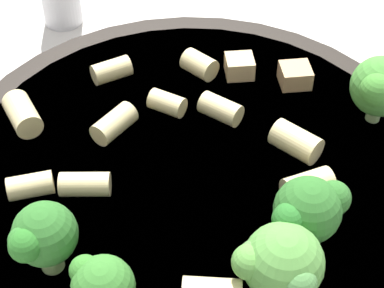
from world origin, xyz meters
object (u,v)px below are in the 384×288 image
(broccoli_floret_1, at_px, (380,87))
(rigatoni_7, at_px, (296,142))
(rigatoni_0, at_px, (22,114))
(broccoli_floret_3, at_px, (279,264))
(rigatoni_4, at_px, (114,124))
(chicken_chunk_0, at_px, (239,66))
(pasta_bowl, at_px, (192,171))
(rigatoni_10, at_px, (167,103))
(broccoli_floret_0, at_px, (101,286))
(rigatoni_3, at_px, (221,109))
(rigatoni_2, at_px, (199,65))
(rigatoni_5, at_px, (308,187))
(chicken_chunk_1, at_px, (295,75))
(rigatoni_1, at_px, (30,186))
(broccoli_floret_4, at_px, (309,210))
(rigatoni_8, at_px, (85,184))
(rigatoni_6, at_px, (118,68))
(broccoli_floret_2, at_px, (42,236))

(broccoli_floret_1, xyz_separation_m, rigatoni_7, (0.01, 0.06, -0.02))
(rigatoni_0, bearing_deg, broccoli_floret_3, -165.69)
(rigatoni_4, xyz_separation_m, chicken_chunk_0, (-0.00, -0.10, -0.00))
(broccoli_floret_1, bearing_deg, pasta_bowl, 69.60)
(broccoli_floret_3, bearing_deg, rigatoni_10, -13.02)
(broccoli_floret_0, xyz_separation_m, rigatoni_3, (0.07, -0.13, -0.01))
(rigatoni_0, xyz_separation_m, rigatoni_2, (-0.02, -0.12, -0.00))
(rigatoni_3, height_order, rigatoni_10, rigatoni_3)
(rigatoni_0, height_order, chicken_chunk_0, rigatoni_0)
(rigatoni_2, distance_m, rigatoni_5, 0.12)
(pasta_bowl, height_order, rigatoni_5, rigatoni_5)
(rigatoni_5, relative_size, chicken_chunk_1, 1.36)
(pasta_bowl, xyz_separation_m, chicken_chunk_0, (0.04, -0.07, 0.02))
(broccoli_floret_1, distance_m, rigatoni_1, 0.21)
(rigatoni_4, distance_m, chicken_chunk_1, 0.12)
(broccoli_floret_4, bearing_deg, rigatoni_7, -39.29)
(rigatoni_2, relative_size, rigatoni_7, 0.77)
(broccoli_floret_4, distance_m, rigatoni_8, 0.12)
(pasta_bowl, bearing_deg, rigatoni_4, 30.18)
(rigatoni_2, distance_m, rigatoni_10, 0.04)
(broccoli_floret_0, bearing_deg, chicken_chunk_1, -69.00)
(rigatoni_1, xyz_separation_m, chicken_chunk_1, (-0.01, -0.18, -0.00))
(broccoli_floret_0, xyz_separation_m, chicken_chunk_0, (0.10, -0.16, -0.01))
(broccoli_floret_0, bearing_deg, rigatoni_6, -33.58)
(rigatoni_1, bearing_deg, rigatoni_6, -56.74)
(rigatoni_2, height_order, rigatoni_7, rigatoni_7)
(rigatoni_1, distance_m, rigatoni_6, 0.11)
(rigatoni_4, height_order, rigatoni_8, same)
(rigatoni_4, bearing_deg, rigatoni_8, 130.14)
(broccoli_floret_1, relative_size, rigatoni_2, 2.03)
(broccoli_floret_0, bearing_deg, broccoli_floret_2, 16.31)
(broccoli_floret_1, height_order, broccoli_floret_2, broccoli_floret_1)
(rigatoni_1, distance_m, rigatoni_8, 0.03)
(chicken_chunk_0, bearing_deg, rigatoni_4, 89.74)
(rigatoni_0, height_order, rigatoni_5, same)
(pasta_bowl, height_order, rigatoni_4, rigatoni_4)
(broccoli_floret_4, distance_m, rigatoni_4, 0.13)
(broccoli_floret_2, xyz_separation_m, rigatoni_4, (0.06, -0.08, -0.02))
(broccoli_floret_3, height_order, rigatoni_2, broccoli_floret_3)
(broccoli_floret_4, distance_m, rigatoni_10, 0.13)
(rigatoni_0, height_order, rigatoni_8, rigatoni_0)
(rigatoni_0, height_order, rigatoni_3, rigatoni_0)
(broccoli_floret_4, relative_size, chicken_chunk_1, 2.27)
(chicken_chunk_1, bearing_deg, rigatoni_4, 76.34)
(rigatoni_3, xyz_separation_m, rigatoni_8, (-0.00, 0.10, -0.00))
(rigatoni_7, bearing_deg, rigatoni_4, 44.94)
(broccoli_floret_3, distance_m, rigatoni_3, 0.13)
(rigatoni_8, height_order, chicken_chunk_0, same)
(broccoli_floret_4, distance_m, rigatoni_6, 0.17)
(broccoli_floret_2, bearing_deg, pasta_bowl, -78.42)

